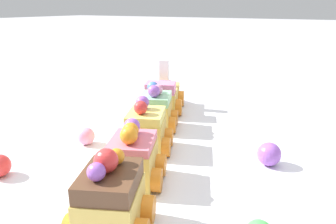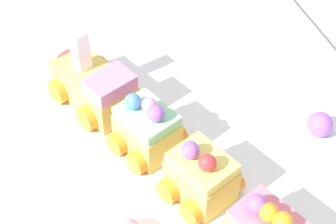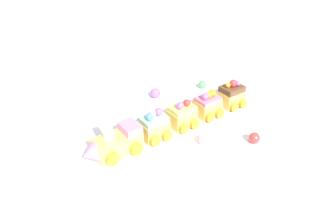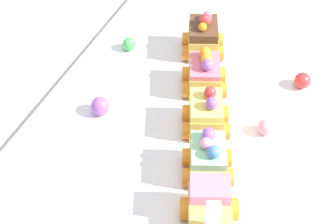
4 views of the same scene
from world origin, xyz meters
name	(u,v)px [view 3 (image 3 of 4)]	position (x,y,z in m)	size (l,w,h in m)	color
ground_plane	(162,126)	(0.00, 0.00, 0.00)	(10.00, 10.00, 0.00)	#B2B2B7
display_board	(162,124)	(0.00, 0.00, 0.01)	(0.65, 0.44, 0.01)	white
cake_train_locomotive	(113,144)	(0.13, 0.10, 0.04)	(0.14, 0.10, 0.09)	#E0BC56
cake_car_mint	(154,127)	(0.03, 0.06, 0.04)	(0.08, 0.09, 0.07)	#E0BC56
cake_car_lemon	(182,116)	(-0.04, 0.03, 0.04)	(0.08, 0.09, 0.07)	#E0BC56
cake_car_strawberry	(208,106)	(-0.12, -0.01, 0.04)	(0.08, 0.09, 0.07)	#E0BC56
cake_car_chocolate	(231,96)	(-0.20, -0.04, 0.04)	(0.08, 0.09, 0.08)	#E0BC56
gumball_green	(202,85)	(-0.16, -0.16, 0.02)	(0.02, 0.02, 0.02)	#4CBC56
gumball_purple	(155,93)	(-0.01, -0.13, 0.03)	(0.03, 0.03, 0.03)	#9956C6
gumball_pink	(203,139)	(-0.07, 0.11, 0.02)	(0.02, 0.02, 0.02)	pink
gumball_red	(254,138)	(-0.19, 0.13, 0.03)	(0.03, 0.03, 0.03)	red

